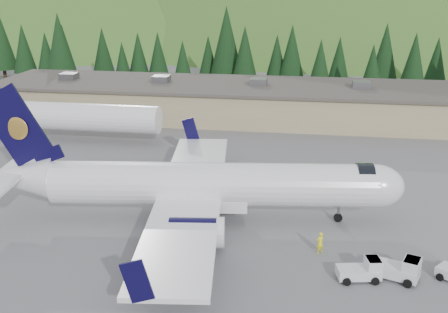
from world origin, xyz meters
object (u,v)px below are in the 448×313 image
Objects in this scene: ramp_worker at (320,243)px; second_airliner at (55,115)px; terminal_building at (225,100)px; airliner at (201,186)px; baggage_tug_a at (363,270)px; baggage_tug_d at (400,269)px.

second_airliner is at bearing -74.00° from ramp_worker.
terminal_building is (19.91, 16.00, -0.70)m from second_airliner.
baggage_tug_a is at bearing -38.86° from airliner.
airliner is at bearing -84.09° from terminal_building.
baggage_tug_d is (19.89, -45.91, -1.83)m from terminal_building.
baggage_tug_d is (39.80, -29.91, -2.53)m from second_airliner.
second_airliner is 48.09m from baggage_tug_a.
second_airliner is 0.39× the size of terminal_building.
terminal_building reaches higher than baggage_tug_d.
second_airliner is 49.85m from baggage_tug_d.
second_airliner is at bearing 162.97° from baggage_tug_d.
baggage_tug_d is (2.58, 0.43, 0.07)m from baggage_tug_a.
baggage_tug_a is (13.36, -8.20, -2.51)m from airliner.
terminal_building is at bearing 99.03° from baggage_tug_a.
airliner is 11.63m from ramp_worker.
airliner is 0.52× the size of terminal_building.
ramp_worker is at bearing 171.01° from baggage_tug_d.
airliner is 32.55m from second_airliner.
second_airliner is at bearing -141.22° from terminal_building.
ramp_worker is (14.32, -42.84, -1.74)m from terminal_building.
terminal_building is at bearing 88.61° from airliner.
ramp_worker is at bearing 118.97° from baggage_tug_a.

